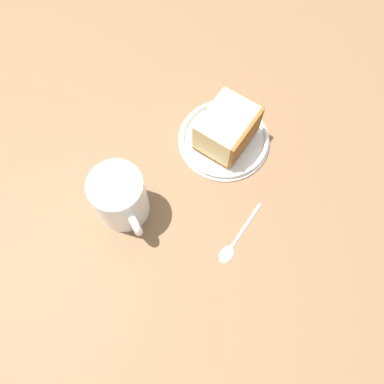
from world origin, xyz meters
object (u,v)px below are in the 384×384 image
(cake_slice, at_px, (227,129))
(tea_mug, at_px, (120,198))
(teaspoon, at_px, (233,245))
(small_plate, at_px, (224,139))

(cake_slice, relative_size, tea_mug, 0.94)
(teaspoon, bearing_deg, cake_slice, -138.64)
(tea_mug, relative_size, teaspoon, 0.91)
(cake_slice, xyz_separation_m, tea_mug, (0.20, -0.05, 0.01))
(small_plate, bearing_deg, tea_mug, -12.72)
(tea_mug, bearing_deg, small_plate, 167.28)
(cake_slice, height_order, teaspoon, cake_slice)
(tea_mug, bearing_deg, teaspoon, 110.25)
(cake_slice, distance_m, tea_mug, 0.21)
(small_plate, xyz_separation_m, tea_mug, (0.20, -0.05, 0.04))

